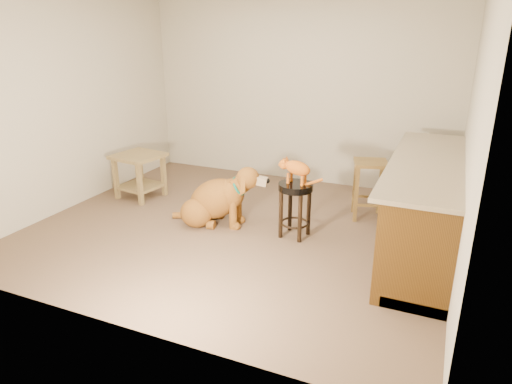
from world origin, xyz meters
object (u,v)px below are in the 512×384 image
at_px(side_table, 139,169).
at_px(tabby_kitten, 295,168).
at_px(golden_retriever, 216,200).
at_px(padded_stool, 295,199).
at_px(wood_stool, 369,189).

relative_size(side_table, tabby_kitten, 1.32).
bearing_deg(golden_retriever, tabby_kitten, -6.72).
relative_size(padded_stool, tabby_kitten, 1.23).
xyz_separation_m(side_table, golden_retriever, (1.35, -0.38, -0.11)).
relative_size(wood_stool, side_table, 1.07).
height_order(wood_stool, golden_retriever, golden_retriever).
bearing_deg(padded_stool, wood_stool, 53.38).
bearing_deg(side_table, wood_stool, 9.64).
height_order(padded_stool, side_table, padded_stool).
xyz_separation_m(side_table, tabby_kitten, (2.29, -0.35, 0.38)).
bearing_deg(golden_retriever, padded_stool, -6.90).
distance_m(wood_stool, golden_retriever, 1.81).
xyz_separation_m(wood_stool, side_table, (-2.93, -0.50, 0.03)).
distance_m(side_table, golden_retriever, 1.41).
distance_m(padded_stool, wood_stool, 1.06).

